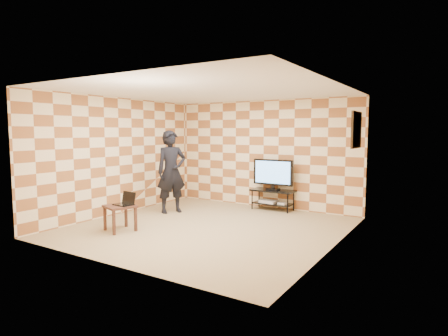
{
  "coord_description": "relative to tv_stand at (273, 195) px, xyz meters",
  "views": [
    {
      "loc": [
        4.16,
        -6.08,
        1.91
      ],
      "look_at": [
        0.0,
        0.6,
        1.15
      ],
      "focal_mm": 30.0,
      "sensor_mm": 36.0,
      "label": 1
    }
  ],
  "objects": [
    {
      "name": "floor",
      "position": [
        -0.39,
        -2.24,
        -0.37
      ],
      "size": [
        5.0,
        5.0,
        0.0
      ],
      "primitive_type": "plane",
      "color": "tan",
      "rests_on": "ground"
    },
    {
      "name": "wall_back",
      "position": [
        -0.39,
        0.26,
        0.98
      ],
      "size": [
        5.0,
        0.02,
        2.7
      ],
      "primitive_type": "cube",
      "color": "#FDE9BC",
      "rests_on": "ground"
    },
    {
      "name": "wall_front",
      "position": [
        -0.39,
        -4.74,
        0.98
      ],
      "size": [
        5.0,
        0.02,
        2.7
      ],
      "primitive_type": "cube",
      "color": "#FDE9BC",
      "rests_on": "ground"
    },
    {
      "name": "wall_left",
      "position": [
        -2.89,
        -2.24,
        0.98
      ],
      "size": [
        0.02,
        5.0,
        2.7
      ],
      "primitive_type": "cube",
      "color": "#FDE9BC",
      "rests_on": "ground"
    },
    {
      "name": "wall_right",
      "position": [
        2.11,
        -2.24,
        0.98
      ],
      "size": [
        0.02,
        5.0,
        2.7
      ],
      "primitive_type": "cube",
      "color": "#FDE9BC",
      "rests_on": "ground"
    },
    {
      "name": "ceiling",
      "position": [
        -0.39,
        -2.24,
        2.33
      ],
      "size": [
        5.0,
        5.0,
        0.02
      ],
      "primitive_type": "cube",
      "color": "white",
      "rests_on": "wall_back"
    },
    {
      "name": "wall_art",
      "position": [
        2.08,
        -0.69,
        1.58
      ],
      "size": [
        0.04,
        0.72,
        0.72
      ],
      "color": "black",
      "rests_on": "wall_right"
    },
    {
      "name": "tv_stand",
      "position": [
        0.0,
        0.0,
        0.0
      ],
      "size": [
        1.07,
        0.48,
        0.5
      ],
      "color": "black",
      "rests_on": "floor"
    },
    {
      "name": "tv",
      "position": [
        0.0,
        -0.0,
        0.55
      ],
      "size": [
        1.03,
        0.2,
        0.75
      ],
      "color": "black",
      "rests_on": "tv_stand"
    },
    {
      "name": "dvd_player",
      "position": [
        -0.09,
        -0.04,
        -0.16
      ],
      "size": [
        0.43,
        0.32,
        0.07
      ],
      "primitive_type": "cube",
      "rotation": [
        0.0,
        0.0,
        -0.08
      ],
      "color": "#BCBCBE",
      "rests_on": "tv_stand"
    },
    {
      "name": "game_console",
      "position": [
        0.28,
        -0.05,
        -0.17
      ],
      "size": [
        0.23,
        0.19,
        0.05
      ],
      "primitive_type": "cube",
      "rotation": [
        0.0,
        0.0,
        -0.21
      ],
      "color": "silver",
      "rests_on": "tv_stand"
    },
    {
      "name": "side_table",
      "position": [
        -1.69,
        -3.35,
        0.04
      ],
      "size": [
        0.66,
        0.66,
        0.5
      ],
      "color": "#392017",
      "rests_on": "floor"
    },
    {
      "name": "laptop",
      "position": [
        -1.64,
        -3.25,
        0.19
      ],
      "size": [
        0.39,
        0.32,
        0.25
      ],
      "color": "black",
      "rests_on": "side_table"
    },
    {
      "name": "person",
      "position": [
        -1.92,
        -1.52,
        0.61
      ],
      "size": [
        0.76,
        0.85,
        1.95
      ],
      "primitive_type": "imported",
      "rotation": [
        0.0,
        0.0,
        1.04
      ],
      "color": "black",
      "rests_on": "floor"
    }
  ]
}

